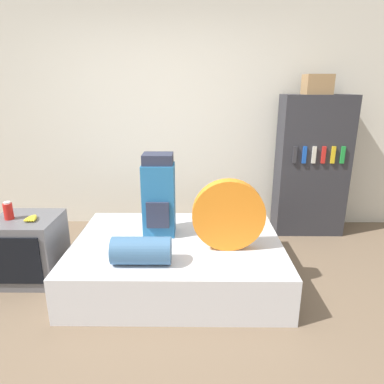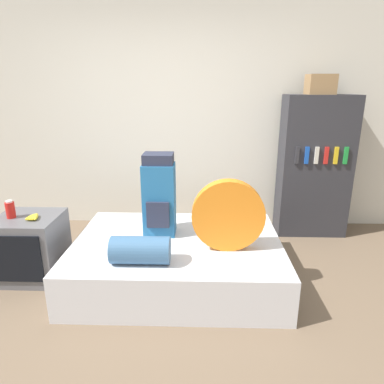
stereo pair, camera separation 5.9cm
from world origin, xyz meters
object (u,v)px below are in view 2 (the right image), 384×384
television (31,247)px  canister (10,210)px  tent_bag (228,215)px  bookshelf (314,167)px  backpack (159,196)px  cardboard_box (320,84)px  sleeping_roll (140,250)px

television → canister: (-0.12, -0.02, 0.37)m
tent_bag → canister: size_ratio=3.77×
television → bookshelf: (2.85, 1.10, 0.51)m
tent_bag → backpack: bearing=153.7°
cardboard_box → sleeping_roll: bearing=-138.8°
canister → sleeping_roll: bearing=-18.5°
backpack → sleeping_roll: size_ratio=1.65×
sleeping_roll → bookshelf: bearing=40.8°
sleeping_roll → cardboard_box: 2.60m
television → canister: bearing=-172.9°
backpack → tent_bag: (0.60, -0.30, -0.06)m
television → canister: 0.39m
tent_bag → bookshelf: 1.66m
television → bookshelf: 3.09m
backpack → cardboard_box: bearing=30.2°
backpack → cardboard_box: cardboard_box is taller
bookshelf → cardboard_box: size_ratio=5.67×
bookshelf → sleeping_roll: bearing=-139.2°
sleeping_roll → cardboard_box: cardboard_box is taller
backpack → canister: (-1.29, -0.16, -0.09)m
tent_bag → canister: tent_bag is taller
tent_bag → sleeping_roll: tent_bag is taller
bookshelf → cardboard_box: 0.91m
canister → backpack: bearing=6.8°
canister → cardboard_box: (2.94, 1.11, 1.05)m
cardboard_box → backpack: bearing=-149.8°
tent_bag → bookshelf: size_ratio=0.37×
tent_bag → sleeping_roll: size_ratio=1.32×
sleeping_roll → tent_bag: bearing=20.9°
backpack → canister: 1.31m
tent_bag → television: bearing=174.9°
tent_bag → cardboard_box: (1.04, 1.25, 1.03)m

